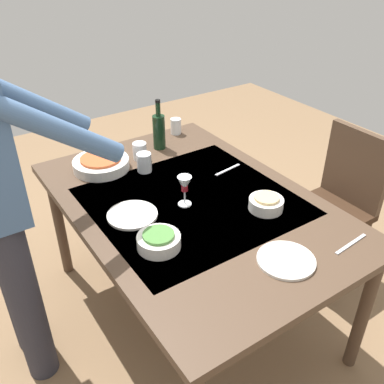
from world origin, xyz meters
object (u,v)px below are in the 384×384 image
(wine_glass_left, at_px, (185,186))
(dinner_plate_far, at_px, (132,215))
(wine_bottle, at_px, (159,131))
(dining_table, at_px, (192,212))
(water_cup_far_left, at_px, (176,126))
(water_cup_near_right, at_px, (140,151))
(side_bowl_salad, at_px, (159,240))
(water_cup_near_left, at_px, (144,162))
(chair_near, at_px, (339,197))
(side_bowl_bread, at_px, (266,203))
(serving_bowl_pasta, at_px, (101,163))
(dinner_plate_near, at_px, (286,260))

(wine_glass_left, height_order, dinner_plate_far, wine_glass_left)
(wine_glass_left, bearing_deg, wine_bottle, -19.32)
(dining_table, relative_size, water_cup_far_left, 16.14)
(wine_glass_left, relative_size, water_cup_near_right, 1.57)
(dining_table, distance_m, side_bowl_salad, 0.38)
(water_cup_near_left, distance_m, dinner_plate_far, 0.42)
(water_cup_near_left, bearing_deg, chair_near, -119.76)
(chair_near, relative_size, water_cup_far_left, 9.28)
(side_bowl_salad, bearing_deg, side_bowl_bread, -93.80)
(water_cup_far_left, distance_m, side_bowl_salad, 1.13)
(dining_table, bearing_deg, water_cup_far_left, -26.46)
(wine_bottle, bearing_deg, serving_bowl_pasta, 97.13)
(chair_near, distance_m, serving_bowl_pasta, 1.37)
(chair_near, height_order, water_cup_near_right, chair_near)
(water_cup_near_right, bearing_deg, dinner_plate_near, -176.51)
(chair_near, relative_size, dinner_plate_far, 3.96)
(side_bowl_bread, bearing_deg, dinner_plate_far, 61.39)
(wine_bottle, distance_m, water_cup_near_left, 0.30)
(serving_bowl_pasta, bearing_deg, wine_bottle, -82.87)
(wine_glass_left, relative_size, dinner_plate_far, 0.66)
(dinner_plate_far, bearing_deg, water_cup_far_left, -44.39)
(dinner_plate_near, distance_m, dinner_plate_far, 0.71)
(water_cup_near_right, xyz_separation_m, dinner_plate_near, (-1.09, -0.07, -0.04))
(wine_bottle, height_order, side_bowl_salad, wine_bottle)
(chair_near, distance_m, water_cup_near_right, 1.18)
(water_cup_near_left, bearing_deg, water_cup_far_left, -51.18)
(side_bowl_salad, bearing_deg, serving_bowl_pasta, -5.70)
(dining_table, distance_m, dinner_plate_near, 0.57)
(wine_bottle, distance_m, serving_bowl_pasta, 0.40)
(water_cup_far_left, height_order, dinner_plate_far, water_cup_far_left)
(dinner_plate_far, bearing_deg, dinner_plate_near, -149.59)
(water_cup_near_right, height_order, water_cup_far_left, water_cup_far_left)
(chair_near, relative_size, wine_bottle, 3.07)
(dinner_plate_near, bearing_deg, wine_bottle, -4.81)
(dining_table, relative_size, dinner_plate_far, 6.89)
(side_bowl_bread, bearing_deg, serving_bowl_pasta, 31.20)
(dinner_plate_near, bearing_deg, side_bowl_salad, 46.19)
(wine_glass_left, bearing_deg, serving_bowl_pasta, 18.64)
(wine_glass_left, bearing_deg, water_cup_far_left, -29.12)
(dining_table, bearing_deg, side_bowl_salad, 124.75)
(dining_table, xyz_separation_m, dinner_plate_far, (0.05, 0.29, 0.07))
(serving_bowl_pasta, relative_size, side_bowl_bread, 1.88)
(chair_near, xyz_separation_m, water_cup_near_left, (0.55, 0.97, 0.27))
(dining_table, height_order, wine_bottle, wine_bottle)
(side_bowl_salad, bearing_deg, water_cup_near_right, -22.34)
(dining_table, distance_m, chair_near, 0.95)
(side_bowl_salad, bearing_deg, chair_near, -87.91)
(dining_table, relative_size, water_cup_near_right, 16.51)
(water_cup_near_left, xyz_separation_m, side_bowl_bread, (-0.63, -0.29, -0.02))
(water_cup_far_left, height_order, dinner_plate_near, water_cup_far_left)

